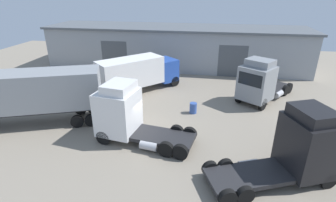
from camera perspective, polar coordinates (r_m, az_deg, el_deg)
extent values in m
plane|color=gray|center=(18.94, -6.33, -6.66)|extent=(60.00, 60.00, 0.00)
cube|color=#93999E|center=(34.11, 1.67, 11.53)|extent=(31.77, 6.72, 4.78)
cube|color=#565B60|center=(33.68, 1.73, 15.71)|extent=(32.27, 7.22, 0.25)
cube|color=#4C5156|center=(32.88, -11.54, 9.56)|extent=(3.20, 0.08, 3.60)
cube|color=#4C5156|center=(30.72, 13.84, 8.38)|extent=(3.20, 0.08, 3.60)
cube|color=silver|center=(17.60, -10.78, -2.28)|extent=(2.75, 2.83, 2.90)
cube|color=silver|center=(16.84, -10.62, 2.93)|extent=(1.98, 2.33, 0.60)
cube|color=black|center=(17.94, -14.18, -0.06)|extent=(0.40, 2.09, 1.04)
cube|color=#232326|center=(17.04, -1.02, -7.84)|extent=(4.17, 2.57, 0.24)
cylinder|color=#B2B2B7|center=(16.53, -4.19, -9.69)|extent=(1.17, 0.72, 0.56)
cylinder|color=black|center=(17.75, -13.85, -7.66)|extent=(1.01, 0.44, 0.98)
cylinder|color=black|center=(19.37, -10.45, -4.55)|extent=(1.01, 0.44, 0.98)
cylinder|color=black|center=(16.07, -0.45, -10.48)|extent=(1.01, 0.44, 0.98)
cylinder|color=black|center=(17.85, 1.89, -6.73)|extent=(1.01, 0.44, 0.98)
cylinder|color=black|center=(15.85, 2.68, -11.05)|extent=(1.01, 0.44, 0.98)
cylinder|color=black|center=(17.65, 4.70, -7.19)|extent=(1.01, 0.44, 0.98)
cube|color=gray|center=(21.24, -28.34, 1.99)|extent=(10.37, 5.96, 2.69)
cube|color=#232326|center=(21.75, -27.61, -1.60)|extent=(10.11, 5.26, 0.24)
cylinder|color=black|center=(20.32, -19.16, -4.22)|extent=(0.97, 0.61, 0.93)
cylinder|color=black|center=(22.28, -18.49, -1.63)|extent=(0.97, 0.61, 0.93)
cylinder|color=black|center=(20.18, -16.36, -4.04)|extent=(0.97, 0.61, 0.93)
cylinder|color=black|center=(22.16, -15.94, -1.44)|extent=(0.97, 0.61, 0.93)
cube|color=black|center=(15.61, 28.38, -8.38)|extent=(3.19, 3.24, 3.03)
cube|color=black|center=(14.70, 29.12, -2.52)|extent=(2.37, 2.59, 0.60)
cube|color=black|center=(16.10, 31.97, -5.75)|extent=(0.90, 1.96, 1.09)
cube|color=#232326|center=(14.59, 16.97, -15.31)|extent=(4.68, 3.51, 0.24)
cylinder|color=#B2B2B7|center=(15.63, 17.07, -13.19)|extent=(1.23, 0.95, 0.56)
cylinder|color=black|center=(17.41, 26.65, -10.53)|extent=(0.95, 0.63, 0.91)
cylinder|color=black|center=(16.16, 31.51, -14.47)|extent=(0.95, 0.63, 0.91)
cylinder|color=black|center=(15.12, 12.42, -13.77)|extent=(0.95, 0.63, 0.91)
cylinder|color=black|center=(13.65, 16.46, -19.05)|extent=(0.95, 0.63, 0.91)
cylinder|color=black|center=(14.80, 9.16, -14.40)|extent=(0.95, 0.63, 0.91)
cylinder|color=black|center=(13.30, 12.84, -19.94)|extent=(0.95, 0.63, 0.91)
cube|color=#2347A3|center=(27.44, -0.64, 6.89)|extent=(3.05, 3.03, 2.20)
cube|color=black|center=(27.86, 0.90, 7.99)|extent=(1.52, 1.44, 0.88)
cube|color=silver|center=(25.25, -8.14, 6.21)|extent=(5.99, 6.16, 2.59)
cylinder|color=black|center=(28.83, -1.14, 5.43)|extent=(0.93, 0.96, 1.04)
cylinder|color=black|center=(27.24, 1.44, 4.32)|extent=(0.93, 0.96, 1.04)
cylinder|color=black|center=(26.01, -11.95, 2.86)|extent=(0.93, 0.96, 1.04)
cylinder|color=black|center=(24.24, -9.80, 1.48)|extent=(0.93, 0.96, 1.04)
cylinder|color=black|center=(25.65, -13.96, 2.37)|extent=(0.93, 0.96, 1.04)
cylinder|color=black|center=(23.84, -11.93, 0.93)|extent=(0.93, 0.96, 1.04)
cube|color=gray|center=(23.68, 18.66, 3.74)|extent=(3.42, 3.40, 2.91)
cube|color=gray|center=(23.37, 19.44, 7.85)|extent=(2.68, 2.58, 0.60)
cube|color=black|center=(22.50, 17.46, 4.46)|extent=(1.77, 1.27, 1.05)
cube|color=#232326|center=(26.94, 21.53, 2.64)|extent=(4.00, 4.52, 0.24)
cylinder|color=#B2B2B7|center=(26.12, 22.88, 1.39)|extent=(1.09, 1.22, 0.56)
cylinder|color=black|center=(23.26, 19.89, -0.66)|extent=(0.82, 1.00, 1.01)
cylinder|color=black|center=(24.15, 15.27, 0.85)|extent=(0.82, 1.00, 1.01)
cylinder|color=black|center=(27.19, 24.15, 2.12)|extent=(0.82, 1.00, 1.01)
cylinder|color=black|center=(27.96, 20.04, 3.34)|extent=(0.82, 1.00, 1.01)
cylinder|color=black|center=(27.99, 24.86, 2.58)|extent=(0.82, 1.00, 1.01)
cylinder|color=black|center=(28.74, 20.84, 3.76)|extent=(0.82, 1.00, 1.01)
cone|color=#665B4C|center=(28.56, -20.54, 4.15)|extent=(3.46, 3.46, 1.44)
cylinder|color=#33519E|center=(21.43, 5.50, -1.53)|extent=(0.58, 0.58, 0.88)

